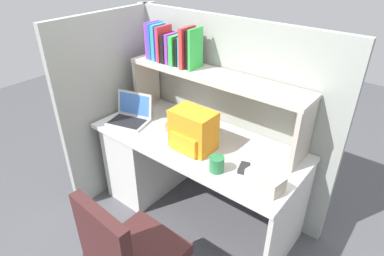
{
  "coord_description": "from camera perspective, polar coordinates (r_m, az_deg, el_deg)",
  "views": [
    {
      "loc": [
        1.25,
        -1.6,
        2.01
      ],
      "look_at": [
        0.0,
        -0.05,
        0.85
      ],
      "focal_mm": 30.43,
      "sensor_mm": 36.0,
      "label": 1
    }
  ],
  "objects": [
    {
      "name": "cubicle_partition_rear",
      "position": [
        2.65,
        5.84,
        2.25
      ],
      "size": [
        1.84,
        0.05,
        1.55
      ],
      "primitive_type": "cube",
      "color": "#939991",
      "rests_on": "ground_plane"
    },
    {
      "name": "tissue_box",
      "position": [
        1.99,
        12.66,
        -8.94
      ],
      "size": [
        0.24,
        0.16,
        0.1
      ],
      "primitive_type": "cube",
      "rotation": [
        0.0,
        0.0,
        -0.18
      ],
      "color": "#BFB299",
      "rests_on": "desk"
    },
    {
      "name": "desk",
      "position": [
        2.8,
        -5.61,
        -4.98
      ],
      "size": [
        1.6,
        0.7,
        0.73
      ],
      "color": "silver",
      "rests_on": "ground_plane"
    },
    {
      "name": "laptop",
      "position": [
        2.67,
        -10.74,
        2.18
      ],
      "size": [
        0.37,
        0.32,
        0.22
      ],
      "color": "#B7BABF",
      "rests_on": "desk"
    },
    {
      "name": "overhead_hutch",
      "position": [
        2.38,
        3.8,
        7.21
      ],
      "size": [
        1.44,
        0.28,
        0.45
      ],
      "color": "#B3A99C",
      "rests_on": "desk"
    },
    {
      "name": "backpack",
      "position": [
        2.24,
        0.13,
        -0.46
      ],
      "size": [
        0.3,
        0.22,
        0.29
      ],
      "color": "orange",
      "rests_on": "desk"
    },
    {
      "name": "computer_mouse",
      "position": [
        2.11,
        9.08,
        -6.94
      ],
      "size": [
        0.09,
        0.12,
        0.03
      ],
      "primitive_type": "cube",
      "rotation": [
        0.0,
        0.0,
        0.29
      ],
      "color": "#262628",
      "rests_on": "desk"
    },
    {
      "name": "reference_books_on_shelf",
      "position": [
        2.54,
        -3.44,
        14.14
      ],
      "size": [
        0.46,
        0.18,
        0.3
      ],
      "color": "purple",
      "rests_on": "overhead_hutch"
    },
    {
      "name": "snack_canister",
      "position": [
        2.07,
        4.35,
        -6.31
      ],
      "size": [
        0.1,
        0.1,
        0.1
      ],
      "primitive_type": "cylinder",
      "color": "#26723F",
      "rests_on": "desk"
    },
    {
      "name": "ground_plane",
      "position": [
        2.86,
        0.65,
        -14.49
      ],
      "size": [
        8.0,
        8.0,
        0.0
      ],
      "primitive_type": "plane",
      "color": "#4C4C51"
    },
    {
      "name": "paper_cup",
      "position": [
        2.51,
        -4.96,
        0.52
      ],
      "size": [
        0.08,
        0.08,
        0.08
      ],
      "primitive_type": "cylinder",
      "color": "white",
      "rests_on": "desk"
    },
    {
      "name": "cubicle_partition_left",
      "position": [
        2.89,
        -13.31,
        4.03
      ],
      "size": [
        0.05,
        1.06,
        1.55
      ],
      "primitive_type": "cube",
      "color": "#939991",
      "rests_on": "ground_plane"
    }
  ]
}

